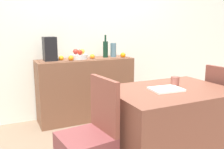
# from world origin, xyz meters

# --- Properties ---
(ground_plane) EXTENTS (6.40, 6.40, 0.02)m
(ground_plane) POSITION_xyz_m (0.00, 0.00, -0.01)
(ground_plane) COLOR #7A634F
(ground_plane) RESTS_ON ground
(room_wall_rear) EXTENTS (6.40, 0.06, 2.70)m
(room_wall_rear) POSITION_xyz_m (0.00, 1.18, 1.35)
(room_wall_rear) COLOR silver
(room_wall_rear) RESTS_ON ground
(sideboard_console) EXTENTS (1.33, 0.42, 0.86)m
(sideboard_console) POSITION_xyz_m (-0.20, 0.92, 0.43)
(sideboard_console) COLOR brown
(sideboard_console) RESTS_ON ground
(table_runner) EXTENTS (1.25, 0.32, 0.01)m
(table_runner) POSITION_xyz_m (-0.20, 0.92, 0.86)
(table_runner) COLOR brown
(table_runner) RESTS_ON sideboard_console
(fruit_bowl) EXTENTS (0.23, 0.23, 0.06)m
(fruit_bowl) POSITION_xyz_m (-0.29, 0.92, 0.90)
(fruit_bowl) COLOR silver
(fruit_bowl) RESTS_ON table_runner
(apple_rear) EXTENTS (0.07, 0.07, 0.07)m
(apple_rear) POSITION_xyz_m (-0.24, 0.93, 0.97)
(apple_rear) COLOR gold
(apple_rear) RESTS_ON fruit_bowl
(apple_right) EXTENTS (0.07, 0.07, 0.07)m
(apple_right) POSITION_xyz_m (-0.33, 0.95, 0.97)
(apple_right) COLOR #A92E25
(apple_right) RESTS_ON fruit_bowl
(apple_upper) EXTENTS (0.07, 0.07, 0.07)m
(apple_upper) POSITION_xyz_m (-0.29, 0.87, 0.96)
(apple_upper) COLOR red
(apple_upper) RESTS_ON fruit_bowl
(wine_bottle) EXTENTS (0.07, 0.07, 0.32)m
(wine_bottle) POSITION_xyz_m (0.10, 0.92, 0.99)
(wine_bottle) COLOR #112F20
(wine_bottle) RESTS_ON sideboard_console
(coffee_maker) EXTENTS (0.16, 0.18, 0.31)m
(coffee_maker) POSITION_xyz_m (-0.68, 0.92, 1.02)
(coffee_maker) COLOR black
(coffee_maker) RESTS_ON sideboard_console
(ceramic_vase) EXTENTS (0.08, 0.08, 0.21)m
(ceramic_vase) POSITION_xyz_m (0.23, 0.92, 0.96)
(ceramic_vase) COLOR slate
(ceramic_vase) RESTS_ON sideboard_console
(orange_loose_mid) EXTENTS (0.07, 0.07, 0.07)m
(orange_loose_mid) POSITION_xyz_m (-0.43, 0.82, 0.90)
(orange_loose_mid) COLOR orange
(orange_loose_mid) RESTS_ON sideboard_console
(orange_loose_near_bowl) EXTENTS (0.07, 0.07, 0.07)m
(orange_loose_near_bowl) POSITION_xyz_m (-0.11, 0.87, 0.89)
(orange_loose_near_bowl) COLOR orange
(orange_loose_near_bowl) RESTS_ON sideboard_console
(orange_loose_end) EXTENTS (0.07, 0.07, 0.07)m
(orange_loose_end) POSITION_xyz_m (0.34, 0.82, 0.90)
(orange_loose_end) COLOR orange
(orange_loose_end) RESTS_ON sideboard_console
(orange_loose_far) EXTENTS (0.07, 0.07, 0.07)m
(orange_loose_far) POSITION_xyz_m (-0.54, 0.90, 0.89)
(orange_loose_far) COLOR orange
(orange_loose_far) RESTS_ON sideboard_console
(dining_table) EXTENTS (1.10, 0.79, 0.74)m
(dining_table) POSITION_xyz_m (0.11, -0.53, 0.37)
(dining_table) COLOR brown
(dining_table) RESTS_ON ground
(open_book) EXTENTS (0.30, 0.23, 0.02)m
(open_book) POSITION_xyz_m (0.06, -0.55, 0.75)
(open_book) COLOR white
(open_book) RESTS_ON dining_table
(coffee_cup) EXTENTS (0.08, 0.08, 0.09)m
(coffee_cup) POSITION_xyz_m (0.22, -0.46, 0.79)
(coffee_cup) COLOR brown
(coffee_cup) RESTS_ON dining_table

